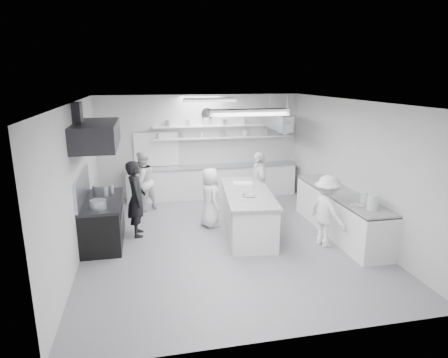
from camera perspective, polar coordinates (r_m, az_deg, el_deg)
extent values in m
cube|color=gray|center=(8.70, 0.12, -8.87)|extent=(6.00, 7.00, 0.02)
cube|color=white|center=(7.99, 0.13, 11.40)|extent=(6.00, 7.00, 0.02)
cube|color=silver|center=(11.59, -3.48, 4.90)|extent=(6.00, 0.04, 3.00)
cube|color=silver|center=(5.01, 8.55, -8.66)|extent=(6.00, 0.04, 3.00)
cube|color=silver|center=(8.16, -20.96, -0.27)|extent=(0.04, 7.00, 3.00)
cube|color=silver|center=(9.30, 18.54, 1.69)|extent=(0.04, 7.00, 3.00)
cube|color=black|center=(8.79, -17.36, -6.10)|extent=(0.80, 1.80, 0.90)
cube|color=#242427|center=(8.33, -18.36, 6.23)|extent=(0.85, 2.00, 0.50)
cube|color=white|center=(11.57, -1.71, -0.37)|extent=(5.00, 0.60, 0.92)
cube|color=white|center=(11.54, 0.05, 6.15)|extent=(4.20, 0.26, 0.04)
cube|color=white|center=(11.50, 0.06, 7.87)|extent=(4.20, 0.26, 0.04)
cube|color=black|center=(11.47, -9.92, 4.35)|extent=(1.30, 0.04, 1.00)
cylinder|color=white|center=(11.46, -2.52, 9.59)|extent=(0.32, 0.05, 0.32)
cube|color=white|center=(9.24, 16.75, -4.90)|extent=(0.74, 3.30, 0.94)
cube|color=#AEB2B9|center=(10.90, 7.90, 8.41)|extent=(0.30, 1.60, 0.40)
cube|color=white|center=(6.25, 3.61, 9.79)|extent=(1.30, 0.25, 0.10)
cube|color=white|center=(9.76, -2.11, 11.58)|extent=(1.30, 0.25, 0.10)
cube|color=white|center=(8.92, 3.46, -5.00)|extent=(1.25, 2.64, 0.94)
cylinder|color=#AEB2B9|center=(9.05, -17.39, -1.56)|extent=(0.46, 0.46, 0.26)
imported|color=black|center=(8.84, -12.81, -2.85)|extent=(0.44, 0.64, 1.72)
imported|color=white|center=(10.48, -11.98, -0.31)|extent=(1.00, 0.96, 1.62)
imported|color=white|center=(9.20, -2.08, -2.74)|extent=(0.58, 0.77, 1.43)
imported|color=white|center=(9.89, 5.14, -0.81)|extent=(0.48, 1.01, 1.67)
imported|color=white|center=(8.40, 14.97, -4.59)|extent=(0.81, 1.10, 1.53)
imported|color=#AEB2B9|center=(8.42, 3.74, -2.60)|extent=(0.33, 0.33, 0.07)
imported|color=white|center=(8.16, 2.65, -3.16)|extent=(0.27, 0.27, 0.07)
imported|color=white|center=(8.21, 18.94, -3.87)|extent=(0.28, 0.28, 0.06)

